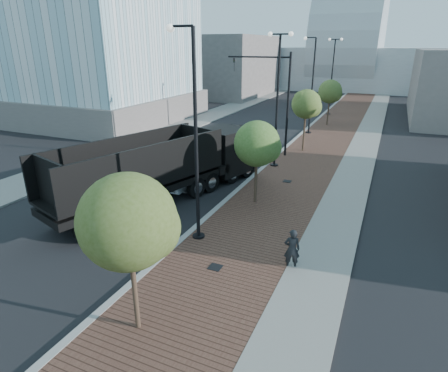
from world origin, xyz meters
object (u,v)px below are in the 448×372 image
at_px(dark_car_mid, 231,133).
at_px(pedestrian, 292,249).
at_px(white_sedan, 185,171).
at_px(dump_truck, 188,165).

distance_m(dark_car_mid, pedestrian, 21.83).
relative_size(white_sedan, dark_car_mid, 1.05).
distance_m(white_sedan, dark_car_mid, 12.23).
bearing_deg(dump_truck, white_sedan, 144.91).
bearing_deg(dark_car_mid, dump_truck, -83.86).
distance_m(dump_truck, pedestrian, 9.96).
bearing_deg(dark_car_mid, white_sedan, -86.53).
bearing_deg(pedestrian, dark_car_mid, -79.48).
xyz_separation_m(dump_truck, white_sedan, (-0.80, 1.04, -0.77)).
distance_m(dump_truck, white_sedan, 1.52).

